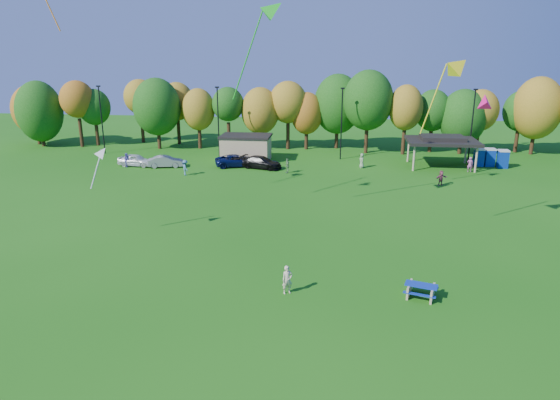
# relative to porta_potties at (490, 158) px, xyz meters

# --- Properties ---
(ground) EXTENTS (160.00, 160.00, 0.00)m
(ground) POSITION_rel_porta_potties_xyz_m (-20.02, -37.82, -1.10)
(ground) COLOR #19600F
(ground) RESTS_ON ground
(tree_line) EXTENTS (93.57, 10.55, 11.15)m
(tree_line) POSITION_rel_porta_potties_xyz_m (-21.05, 7.70, 4.82)
(tree_line) COLOR black
(tree_line) RESTS_ON ground
(lamp_posts) EXTENTS (64.50, 0.25, 9.09)m
(lamp_posts) POSITION_rel_porta_potties_xyz_m (-18.02, 2.18, 3.80)
(lamp_posts) COLOR black
(lamp_posts) RESTS_ON ground
(utility_building) EXTENTS (6.30, 4.30, 3.25)m
(utility_building) POSITION_rel_porta_potties_xyz_m (-30.02, 0.18, 0.54)
(utility_building) COLOR tan
(utility_building) RESTS_ON ground
(pavilion) EXTENTS (8.20, 6.20, 3.77)m
(pavilion) POSITION_rel_porta_potties_xyz_m (-6.02, -0.82, 2.13)
(pavilion) COLOR tan
(pavilion) RESTS_ON ground
(porta_potties) EXTENTS (3.75, 1.91, 2.18)m
(porta_potties) POSITION_rel_porta_potties_xyz_m (0.00, 0.00, 0.00)
(porta_potties) COLOR #0B2F95
(porta_potties) RESTS_ON ground
(picnic_table) EXTENTS (2.14, 1.93, 0.78)m
(picnic_table) POSITION_rel_porta_potties_xyz_m (-13.37, -35.10, -0.65)
(picnic_table) COLOR tan
(picnic_table) RESTS_ON ground
(kite_flyer) EXTENTS (0.74, 0.65, 1.71)m
(kite_flyer) POSITION_rel_porta_potties_xyz_m (-21.03, -35.54, -0.24)
(kite_flyer) COLOR beige
(kite_flyer) RESTS_ON ground
(car_a) EXTENTS (4.45, 2.13, 1.47)m
(car_a) POSITION_rel_porta_potties_xyz_m (-42.78, -4.73, -0.36)
(car_a) COLOR silver
(car_a) RESTS_ON ground
(car_b) EXTENTS (4.46, 2.41, 1.39)m
(car_b) POSITION_rel_porta_potties_xyz_m (-38.94, -4.90, -0.40)
(car_b) COLOR gray
(car_b) RESTS_ON ground
(car_c) EXTENTS (5.69, 3.97, 1.44)m
(car_c) POSITION_rel_porta_potties_xyz_m (-30.52, -3.49, -0.38)
(car_c) COLOR #0B1546
(car_c) RESTS_ON ground
(car_d) EXTENTS (5.36, 3.36, 1.45)m
(car_d) POSITION_rel_porta_potties_xyz_m (-27.40, -4.16, -0.37)
(car_d) COLOR black
(car_d) RESTS_ON ground
(far_person_0) EXTENTS (0.76, 0.97, 1.76)m
(far_person_0) POSITION_rel_porta_potties_xyz_m (-15.47, -2.48, -0.22)
(far_person_0) COLOR gray
(far_person_0) RESTS_ON ground
(far_person_1) EXTENTS (0.96, 1.02, 1.66)m
(far_person_1) POSITION_rel_porta_potties_xyz_m (-43.68, -5.21, -0.27)
(far_person_1) COLOR #6156BE
(far_person_1) RESTS_ON ground
(far_person_2) EXTENTS (1.48, 1.13, 1.56)m
(far_person_2) POSITION_rel_porta_potties_xyz_m (-7.56, -9.62, -0.32)
(far_person_2) COLOR #8E3B56
(far_person_2) RESTS_ON ground
(far_person_3) EXTENTS (0.69, 0.49, 1.79)m
(far_person_3) POSITION_rel_porta_potties_xyz_m (-3.12, -3.18, -0.20)
(far_person_3) COLOR #C05AA5
(far_person_3) RESTS_ON ground
(far_person_4) EXTENTS (1.20, 1.30, 1.75)m
(far_person_4) POSITION_rel_porta_potties_xyz_m (-35.39, -8.55, -0.22)
(far_person_4) COLOR teal
(far_person_4) RESTS_ON ground
(far_person_5) EXTENTS (0.67, 1.07, 1.70)m
(far_person_5) POSITION_rel_porta_potties_xyz_m (-24.07, -6.06, -0.25)
(far_person_5) COLOR #5B8954
(far_person_5) RESTS_ON ground
(kite_3) EXTENTS (4.45, 1.92, 7.50)m
(kite_3) POSITION_rel_porta_potties_xyz_m (-23.31, -23.69, 15.24)
(kite_3) COLOR #16A71A
(kite_5) EXTENTS (1.06, 1.35, 1.26)m
(kite_5) POSITION_rel_porta_potties_xyz_m (-9.83, -30.66, 9.67)
(kite_5) COLOR #F40D71
(kite_7) EXTENTS (3.32, 2.23, 5.58)m
(kite_7) POSITION_rel_porta_potties_xyz_m (-10.65, -26.51, 11.48)
(kite_7) COLOR yellow
(kite_15) EXTENTS (2.02, 1.35, 3.34)m
(kite_15) POSITION_rel_porta_potties_xyz_m (-34.98, -28.66, 5.50)
(kite_15) COLOR silver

